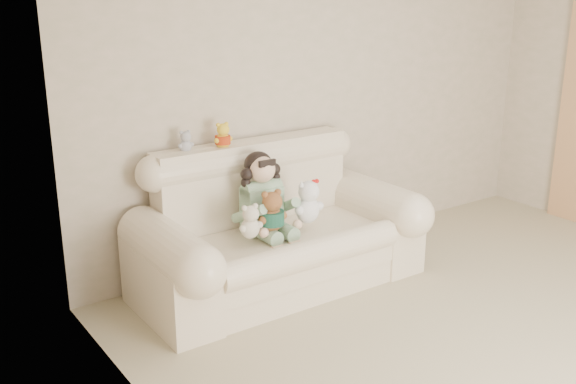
{
  "coord_description": "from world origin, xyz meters",
  "views": [
    {
      "loc": [
        -3.38,
        -1.73,
        2.14
      ],
      "look_at": [
        -0.85,
        1.9,
        0.75
      ],
      "focal_mm": 41.63,
      "sensor_mm": 36.0,
      "label": 1
    }
  ],
  "objects_px": {
    "sofa": "(280,220)",
    "cream_teddy": "(250,218)",
    "white_cat": "(308,197)",
    "seated_child": "(262,192)",
    "brown_teddy": "(271,207)"
  },
  "relations": [
    {
      "from": "white_cat",
      "to": "sofa",
      "type": "bearing_deg",
      "value": 127.06
    },
    {
      "from": "white_cat",
      "to": "cream_teddy",
      "type": "bearing_deg",
      "value": 167.02
    },
    {
      "from": "sofa",
      "to": "seated_child",
      "type": "xyz_separation_m",
      "value": [
        -0.1,
        0.08,
        0.2
      ]
    },
    {
      "from": "brown_teddy",
      "to": "cream_teddy",
      "type": "relative_size",
      "value": 1.25
    },
    {
      "from": "sofa",
      "to": "white_cat",
      "type": "distance_m",
      "value": 0.26
    },
    {
      "from": "brown_teddy",
      "to": "white_cat",
      "type": "height_order",
      "value": "white_cat"
    },
    {
      "from": "brown_teddy",
      "to": "white_cat",
      "type": "distance_m",
      "value": 0.31
    },
    {
      "from": "seated_child",
      "to": "cream_teddy",
      "type": "bearing_deg",
      "value": -135.19
    },
    {
      "from": "brown_teddy",
      "to": "cream_teddy",
      "type": "xyz_separation_m",
      "value": [
        -0.19,
        -0.02,
        -0.04
      ]
    },
    {
      "from": "sofa",
      "to": "brown_teddy",
      "type": "bearing_deg",
      "value": -141.32
    },
    {
      "from": "sofa",
      "to": "cream_teddy",
      "type": "xyz_separation_m",
      "value": [
        -0.34,
        -0.15,
        0.12
      ]
    },
    {
      "from": "seated_child",
      "to": "brown_teddy",
      "type": "bearing_deg",
      "value": -102.96
    },
    {
      "from": "sofa",
      "to": "seated_child",
      "type": "bearing_deg",
      "value": 141.81
    },
    {
      "from": "brown_teddy",
      "to": "cream_teddy",
      "type": "bearing_deg",
      "value": 176.66
    },
    {
      "from": "seated_child",
      "to": "brown_teddy",
      "type": "relative_size",
      "value": 1.72
    }
  ]
}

